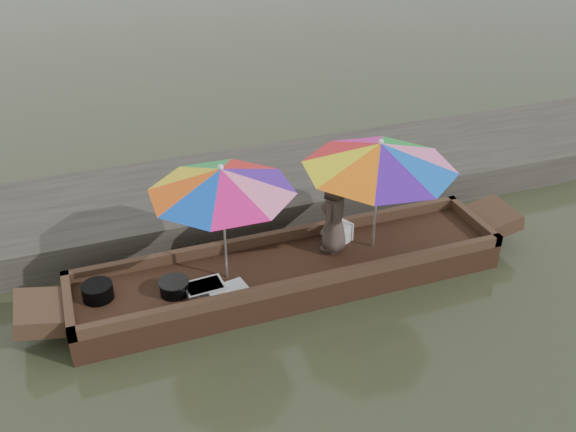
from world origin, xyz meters
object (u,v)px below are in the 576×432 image
object	(u,v)px
charcoal_grill	(174,288)
umbrella_bow	(224,224)
tray_crayfish	(204,288)
supply_bag	(340,233)
tray_scallop	(229,292)
umbrella_stern	(377,195)
vendor	(334,214)
cooking_pot	(98,291)
boat_hull	(291,274)

from	to	relation	value
charcoal_grill	umbrella_bow	xyz separation A→B (m)	(0.68, 0.11, 0.69)
tray_crayfish	supply_bag	world-z (taller)	supply_bag
tray_scallop	umbrella_stern	xyz separation A→B (m)	(2.09, 0.34, 0.74)
vendor	umbrella_bow	world-z (taller)	umbrella_bow
cooking_pot	umbrella_stern	size ratio (longest dim) A/B	0.19
supply_bag	vendor	world-z (taller)	vendor
tray_scallop	supply_bag	size ratio (longest dim) A/B	1.69
cooking_pot	charcoal_grill	world-z (taller)	cooking_pot
boat_hull	tray_scallop	xyz separation A→B (m)	(-0.92, -0.34, 0.21)
umbrella_bow	tray_scallop	bearing A→B (deg)	-102.51
tray_crayfish	charcoal_grill	world-z (taller)	charcoal_grill
tray_scallop	supply_bag	distance (m)	1.84
umbrella_stern	vendor	bearing A→B (deg)	166.84
tray_scallop	umbrella_bow	xyz separation A→B (m)	(0.08, 0.34, 0.74)
charcoal_grill	umbrella_stern	world-z (taller)	umbrella_stern
tray_crayfish	umbrella_stern	size ratio (longest dim) A/B	0.24
cooking_pot	boat_hull	bearing A→B (deg)	-2.63
vendor	umbrella_stern	bearing A→B (deg)	123.01
supply_bag	umbrella_stern	distance (m)	0.78
boat_hull	supply_bag	xyz separation A→B (m)	(0.81, 0.26, 0.30)
supply_bag	charcoal_grill	bearing A→B (deg)	-171.06
supply_bag	umbrella_stern	bearing A→B (deg)	-35.69
vendor	umbrella_bow	xyz separation A→B (m)	(-1.49, -0.12, 0.23)
boat_hull	supply_bag	distance (m)	0.90
charcoal_grill	boat_hull	bearing A→B (deg)	4.06
umbrella_stern	tray_crayfish	bearing A→B (deg)	-175.24
tray_crayfish	supply_bag	bearing A→B (deg)	12.87
boat_hull	umbrella_bow	world-z (taller)	umbrella_bow
tray_scallop	umbrella_bow	distance (m)	0.82
supply_bag	boat_hull	bearing A→B (deg)	-162.28
umbrella_bow	charcoal_grill	bearing A→B (deg)	-170.95
boat_hull	supply_bag	world-z (taller)	supply_bag
tray_crayfish	umbrella_stern	distance (m)	2.47
tray_scallop	cooking_pot	bearing A→B (deg)	162.88
boat_hull	umbrella_bow	bearing A→B (deg)	180.00
umbrella_stern	umbrella_bow	bearing A→B (deg)	180.00
boat_hull	umbrella_stern	size ratio (longest dim) A/B	2.84
tray_crayfish	umbrella_bow	size ratio (longest dim) A/B	0.27
cooking_pot	vendor	world-z (taller)	vendor
cooking_pot	umbrella_bow	distance (m)	1.69
tray_crayfish	cooking_pot	bearing A→B (deg)	165.85
charcoal_grill	supply_bag	xyz separation A→B (m)	(2.34, 0.37, 0.05)
cooking_pot	vendor	xyz separation A→B (m)	(3.04, 0.01, 0.44)
boat_hull	vendor	xyz separation A→B (m)	(0.64, 0.12, 0.72)
cooking_pot	umbrella_stern	xyz separation A→B (m)	(3.57, -0.11, 0.68)
supply_bag	vendor	bearing A→B (deg)	-140.74
cooking_pot	supply_bag	distance (m)	3.21
vendor	tray_scallop	bearing A→B (deg)	-27.24
supply_bag	umbrella_bow	world-z (taller)	umbrella_bow
umbrella_bow	umbrella_stern	world-z (taller)	same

